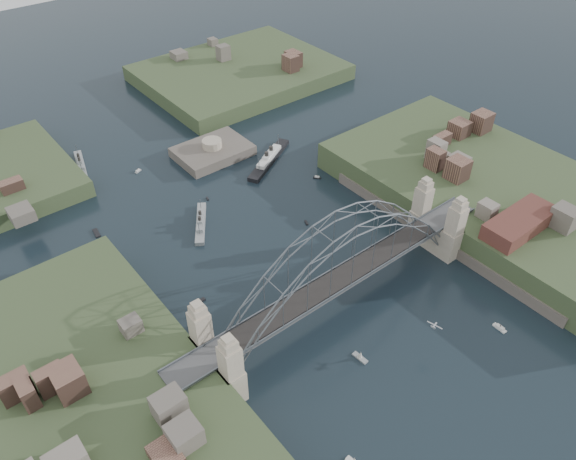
{
  "coord_description": "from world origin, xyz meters",
  "views": [
    {
      "loc": [
        -60.71,
        -57.62,
        90.86
      ],
      "look_at": [
        0.0,
        18.0,
        10.0
      ],
      "focal_mm": 34.2,
      "sensor_mm": 36.0,
      "label": 1
    }
  ],
  "objects_px": {
    "wharf_shed": "(520,223)",
    "ocean_liner": "(269,159)",
    "bridge": "(342,265)",
    "fort_island": "(213,156)",
    "naval_cruiser_near": "(201,223)",
    "naval_cruiser_far": "(81,165)"
  },
  "relations": [
    {
      "from": "bridge",
      "to": "wharf_shed",
      "type": "bearing_deg",
      "value": -17.65
    },
    {
      "from": "wharf_shed",
      "to": "naval_cruiser_near",
      "type": "xyz_separation_m",
      "value": [
        -53.03,
        57.21,
        -9.22
      ]
    },
    {
      "from": "wharf_shed",
      "to": "naval_cruiser_near",
      "type": "distance_m",
      "value": 78.54
    },
    {
      "from": "bridge",
      "to": "naval_cruiser_near",
      "type": "xyz_separation_m",
      "value": [
        -9.03,
        43.21,
        -11.55
      ]
    },
    {
      "from": "bridge",
      "to": "fort_island",
      "type": "relative_size",
      "value": 3.82
    },
    {
      "from": "wharf_shed",
      "to": "bridge",
      "type": "bearing_deg",
      "value": 162.35
    },
    {
      "from": "wharf_shed",
      "to": "ocean_liner",
      "type": "bearing_deg",
      "value": 106.34
    },
    {
      "from": "naval_cruiser_near",
      "to": "ocean_liner",
      "type": "bearing_deg",
      "value": 22.03
    },
    {
      "from": "fort_island",
      "to": "ocean_liner",
      "type": "bearing_deg",
      "value": -50.23
    },
    {
      "from": "naval_cruiser_near",
      "to": "ocean_liner",
      "type": "relative_size",
      "value": 0.67
    },
    {
      "from": "wharf_shed",
      "to": "naval_cruiser_near",
      "type": "relative_size",
      "value": 1.33
    },
    {
      "from": "wharf_shed",
      "to": "ocean_liner",
      "type": "distance_m",
      "value": 73.84
    },
    {
      "from": "bridge",
      "to": "wharf_shed",
      "type": "relative_size",
      "value": 4.2
    },
    {
      "from": "bridge",
      "to": "ocean_liner",
      "type": "xyz_separation_m",
      "value": [
        23.39,
        56.32,
        -11.41
      ]
    },
    {
      "from": "bridge",
      "to": "naval_cruiser_near",
      "type": "height_order",
      "value": "bridge"
    },
    {
      "from": "fort_island",
      "to": "naval_cruiser_far",
      "type": "distance_m",
      "value": 39.52
    },
    {
      "from": "fort_island",
      "to": "naval_cruiser_far",
      "type": "height_order",
      "value": "fort_island"
    },
    {
      "from": "wharf_shed",
      "to": "ocean_liner",
      "type": "height_order",
      "value": "wharf_shed"
    },
    {
      "from": "ocean_liner",
      "to": "naval_cruiser_far",
      "type": "bearing_deg",
      "value": 144.18
    },
    {
      "from": "wharf_shed",
      "to": "naval_cruiser_far",
      "type": "bearing_deg",
      "value": 122.72
    },
    {
      "from": "bridge",
      "to": "ocean_liner",
      "type": "distance_m",
      "value": 62.04
    },
    {
      "from": "fort_island",
      "to": "naval_cruiser_near",
      "type": "distance_m",
      "value": 34.08
    }
  ]
}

